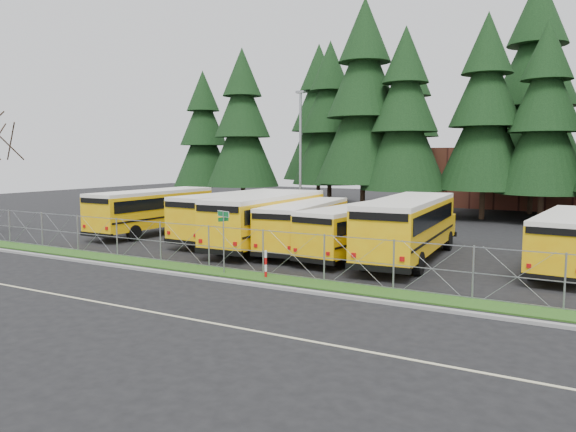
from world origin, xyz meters
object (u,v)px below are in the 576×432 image
at_px(striped_bollard, 266,265).
at_px(bus_0, 157,212).
at_px(bus_2, 240,217).
at_px(street_sign, 224,228).
at_px(light_standard, 300,152).
at_px(bus_5, 359,231).
at_px(bus_6, 409,229).
at_px(bus_east, 570,242).
at_px(bus_3, 271,221).
at_px(bus_4, 307,226).

bearing_deg(striped_bollard, bus_0, 149.43).
height_order(bus_2, street_sign, bus_2).
distance_m(street_sign, light_standard, 19.74).
xyz_separation_m(bus_5, street_sign, (-3.53, -6.99, 0.71)).
xyz_separation_m(bus_6, street_sign, (-6.14, -7.22, 0.46)).
bearing_deg(bus_2, bus_east, 2.04).
relative_size(bus_2, street_sign, 4.02).
height_order(bus_2, bus_3, bus_3).
xyz_separation_m(street_sign, striped_bollard, (2.09, 0.15, -1.43)).
height_order(bus_3, striped_bollard, bus_3).
height_order(bus_east, street_sign, street_sign).
bearing_deg(bus_5, light_standard, 134.84).
height_order(bus_5, striped_bollard, bus_5).
distance_m(bus_6, bus_east, 7.22).
bearing_deg(bus_east, bus_4, -171.55).
bearing_deg(striped_bollard, street_sign, -175.97).
bearing_deg(street_sign, light_standard, 108.42).
bearing_deg(bus_5, bus_6, 9.70).
height_order(bus_2, light_standard, light_standard).
bearing_deg(striped_bollard, bus_east, 36.15).
bearing_deg(bus_5, bus_0, -179.95).
distance_m(bus_2, bus_5, 8.64).
relative_size(street_sign, light_standard, 0.28).
xyz_separation_m(bus_4, street_sign, (-0.31, -7.29, 0.69)).
bearing_deg(bus_5, bus_east, 12.41).
xyz_separation_m(bus_0, bus_4, (11.84, -0.91, -0.13)).
xyz_separation_m(bus_east, street_sign, (-13.27, -8.32, 0.70)).
bearing_deg(bus_east, street_sign, -143.99).
relative_size(bus_5, street_sign, 3.60).
height_order(bus_3, street_sign, bus_3).
relative_size(bus_5, light_standard, 1.00).
bearing_deg(bus_6, bus_0, 172.67).
xyz_separation_m(bus_3, light_standard, (-4.22, 11.33, 3.97)).
distance_m(bus_4, striped_bollard, 7.40).
bearing_deg(bus_4, striped_bollard, -83.47).
relative_size(bus_4, light_standard, 1.01).
bearing_deg(bus_3, striped_bollard, -63.00).
distance_m(bus_5, bus_east, 9.83).
xyz_separation_m(bus_0, bus_3, (9.61, -1.09, 0.06)).
height_order(bus_4, striped_bollard, bus_4).
bearing_deg(bus_6, bus_3, 176.65).
bearing_deg(street_sign, striped_bollard, 4.03).
distance_m(bus_5, striped_bollard, 7.03).
xyz_separation_m(bus_3, street_sign, (1.92, -7.11, 0.51)).
distance_m(bus_4, light_standard, 13.53).
bearing_deg(bus_east, bus_3, -171.50).
bearing_deg(street_sign, bus_0, 144.60).
height_order(bus_2, bus_6, bus_6).
bearing_deg(bus_2, street_sign, -57.05).
relative_size(street_sign, striped_bollard, 2.34).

